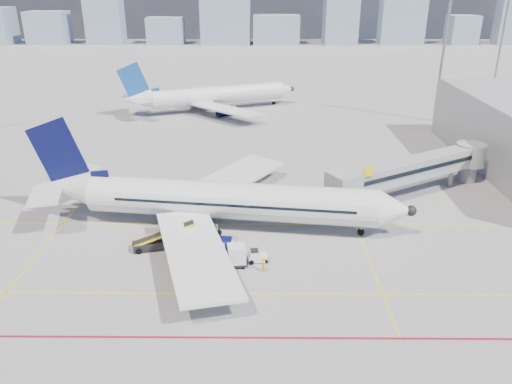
# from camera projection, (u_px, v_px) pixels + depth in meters

# --- Properties ---
(ground) EXTENTS (420.00, 420.00, 0.00)m
(ground) POSITION_uv_depth(u_px,v_px,m) (231.00, 260.00, 50.39)
(ground) COLOR gray
(ground) RESTS_ON ground
(apron_markings) EXTENTS (90.00, 35.12, 0.01)m
(apron_markings) POSITION_uv_depth(u_px,v_px,m) (223.00, 281.00, 46.79)
(apron_markings) COLOR yellow
(apron_markings) RESTS_ON ground
(jet_bridge) EXTENTS (23.55, 15.78, 6.30)m
(jet_bridge) POSITION_uv_depth(u_px,v_px,m) (420.00, 168.00, 64.34)
(jet_bridge) COLOR gray
(jet_bridge) RESTS_ON ground
(floodlight_mast_ne) EXTENTS (3.20, 0.61, 25.45)m
(floodlight_mast_ne) POSITION_uv_depth(u_px,v_px,m) (443.00, 52.00, 95.48)
(floodlight_mast_ne) COLOR gray
(floodlight_mast_ne) RESTS_ON ground
(floodlight_mast_far) EXTENTS (3.20, 0.61, 25.45)m
(floodlight_mast_far) POSITION_uv_depth(u_px,v_px,m) (503.00, 34.00, 127.52)
(floodlight_mast_far) COLOR gray
(floodlight_mast_far) RESTS_ON ground
(distant_skyline) EXTENTS (257.65, 14.70, 30.19)m
(distant_skyline) POSITION_uv_depth(u_px,v_px,m) (258.00, 16.00, 220.80)
(distant_skyline) COLOR #7487A1
(distant_skyline) RESTS_ON ground
(main_aircraft) EXTENTS (43.37, 37.68, 12.70)m
(main_aircraft) POSITION_uv_depth(u_px,v_px,m) (214.00, 200.00, 56.12)
(main_aircraft) COLOR silver
(main_aircraft) RESTS_ON ground
(second_aircraft) EXTENTS (37.31, 31.53, 11.44)m
(second_aircraft) POSITION_uv_depth(u_px,v_px,m) (211.00, 96.00, 107.36)
(second_aircraft) COLOR silver
(second_aircraft) RESTS_ON ground
(baggage_tug) EXTENTS (2.03, 1.37, 1.33)m
(baggage_tug) POSITION_uv_depth(u_px,v_px,m) (257.00, 256.00, 49.78)
(baggage_tug) COLOR silver
(baggage_tug) RESTS_ON ground
(cargo_dolly) EXTENTS (4.18, 2.33, 2.18)m
(cargo_dolly) POSITION_uv_depth(u_px,v_px,m) (226.00, 256.00, 48.76)
(cargo_dolly) COLOR black
(cargo_dolly) RESTS_ON ground
(belt_loader) EXTENTS (6.67, 3.01, 2.68)m
(belt_loader) POSITION_uv_depth(u_px,v_px,m) (157.00, 242.00, 52.28)
(belt_loader) COLOR black
(belt_loader) RESTS_ON ground
(ramp_worker) EXTENTS (0.41, 0.59, 1.58)m
(ramp_worker) POSITION_uv_depth(u_px,v_px,m) (264.00, 264.00, 48.06)
(ramp_worker) COLOR yellow
(ramp_worker) RESTS_ON ground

